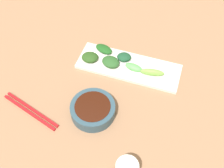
% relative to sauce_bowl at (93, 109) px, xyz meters
% --- Properties ---
extents(tabletop, '(2.10, 2.10, 0.02)m').
position_rel_sauce_bowl_xyz_m(tabletop, '(0.11, -0.03, -0.03)').
color(tabletop, '#996E4F').
rests_on(tabletop, ground).
extents(sauce_bowl, '(0.15, 0.15, 0.04)m').
position_rel_sauce_bowl_xyz_m(sauce_bowl, '(0.00, 0.00, 0.00)').
color(sauce_bowl, '#2F4A59').
rests_on(sauce_bowl, tabletop).
extents(serving_plate, '(0.13, 0.39, 0.01)m').
position_rel_sauce_bowl_xyz_m(serving_plate, '(0.23, -0.06, -0.02)').
color(serving_plate, silver).
rests_on(serving_plate, tabletop).
extents(broccoli_stalk_0, '(0.04, 0.09, 0.03)m').
position_rel_sauce_bowl_xyz_m(broccoli_stalk_0, '(0.21, -0.15, 0.00)').
color(broccoli_stalk_0, '#79B948').
rests_on(broccoli_stalk_0, serving_plate).
extents(broccoli_leafy_1, '(0.06, 0.06, 0.02)m').
position_rel_sauce_bowl_xyz_m(broccoli_leafy_1, '(0.25, -0.03, -0.00)').
color(broccoli_leafy_1, '#1B482B').
rests_on(broccoli_leafy_1, serving_plate).
extents(broccoli_leafy_2, '(0.06, 0.08, 0.02)m').
position_rel_sauce_bowl_xyz_m(broccoli_leafy_2, '(0.27, 0.06, -0.00)').
color(broccoli_leafy_2, '#1D521C').
rests_on(broccoli_leafy_2, serving_plate).
extents(broccoli_leafy_3, '(0.07, 0.07, 0.03)m').
position_rel_sauce_bowl_xyz_m(broccoli_leafy_3, '(0.21, 0.09, 0.00)').
color(broccoli_leafy_3, '#294C1C').
rests_on(broccoli_leafy_3, serving_plate).
extents(broccoli_stalk_4, '(0.04, 0.07, 0.02)m').
position_rel_sauce_bowl_xyz_m(broccoli_stalk_4, '(0.22, -0.08, -0.00)').
color(broccoli_stalk_4, '#5EBA5A').
rests_on(broccoli_stalk_4, serving_plate).
extents(broccoli_leafy_5, '(0.07, 0.08, 0.03)m').
position_rel_sauce_bowl_xyz_m(broccoli_leafy_5, '(0.21, 0.01, 0.00)').
color(broccoli_leafy_5, '#2A5726').
rests_on(broccoli_leafy_5, serving_plate).
extents(chopsticks, '(0.09, 0.23, 0.01)m').
position_rel_sauce_bowl_xyz_m(chopsticks, '(-0.06, 0.20, -0.02)').
color(chopsticks, red).
rests_on(chopsticks, tabletop).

